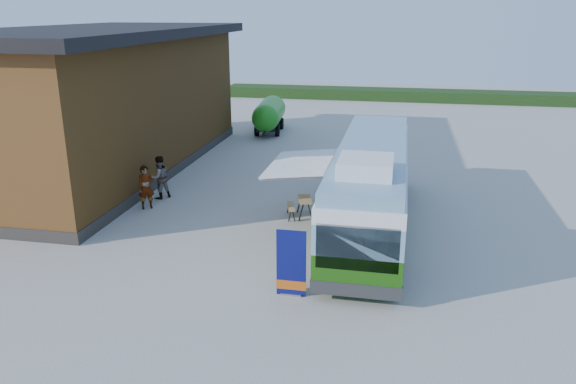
% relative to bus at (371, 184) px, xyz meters
% --- Properties ---
extents(ground, '(100.00, 100.00, 0.00)m').
position_rel_bus_xyz_m(ground, '(-4.07, -3.78, -1.89)').
color(ground, '#BCB7AD').
rests_on(ground, ground).
extents(barn, '(9.60, 21.20, 7.50)m').
position_rel_bus_xyz_m(barn, '(-14.57, 6.22, 1.70)').
color(barn, brown).
rests_on(barn, ground).
extents(hedge, '(40.00, 3.00, 1.00)m').
position_rel_bus_xyz_m(hedge, '(3.93, 34.22, -1.39)').
color(hedge, '#264419').
rests_on(hedge, ground).
extents(bus, '(2.81, 12.89, 3.96)m').
position_rel_bus_xyz_m(bus, '(0.00, 0.00, 0.00)').
color(bus, '#2A5E0F').
rests_on(bus, ground).
extents(awning, '(2.64, 4.29, 0.52)m').
position_rel_bus_xyz_m(awning, '(-2.50, -0.31, 1.00)').
color(awning, white).
rests_on(awning, ground).
extents(banner, '(0.94, 0.18, 2.15)m').
position_rel_bus_xyz_m(banner, '(-2.03, -6.00, -1.01)').
color(banner, '#0B0F57').
rests_on(banner, ground).
extents(picnic_table, '(1.68, 1.57, 0.81)m').
position_rel_bus_xyz_m(picnic_table, '(-2.76, 0.85, -1.29)').
color(picnic_table, tan).
rests_on(picnic_table, ground).
extents(person_a, '(0.85, 0.79, 1.94)m').
position_rel_bus_xyz_m(person_a, '(-9.77, 0.56, -0.92)').
color(person_a, '#999999').
rests_on(person_a, ground).
extents(person_b, '(1.21, 1.24, 2.01)m').
position_rel_bus_xyz_m(person_b, '(-9.77, 2.00, -0.88)').
color(person_b, '#999999').
rests_on(person_b, ground).
extents(slurry_tanker, '(2.24, 6.27, 2.32)m').
position_rel_bus_xyz_m(slurry_tanker, '(-8.08, 17.28, -0.55)').
color(slurry_tanker, '#208D19').
rests_on(slurry_tanker, ground).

